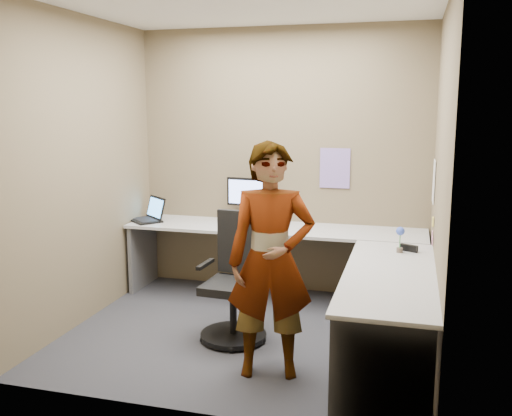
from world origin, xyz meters
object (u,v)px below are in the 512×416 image
(monitor, at_px, (247,194))
(person, at_px, (271,261))
(desk, at_px, (306,259))
(office_chair, at_px, (236,289))

(monitor, height_order, person, person)
(desk, distance_m, monitor, 1.14)
(person, bearing_deg, monitor, 97.62)
(monitor, bearing_deg, office_chair, -72.09)
(desk, relative_size, monitor, 6.89)
(desk, bearing_deg, office_chair, -137.19)
(desk, xyz_separation_m, person, (-0.07, -1.02, 0.25))
(office_chair, relative_size, person, 0.61)
(desk, bearing_deg, person, -94.00)
(monitor, bearing_deg, desk, -37.79)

